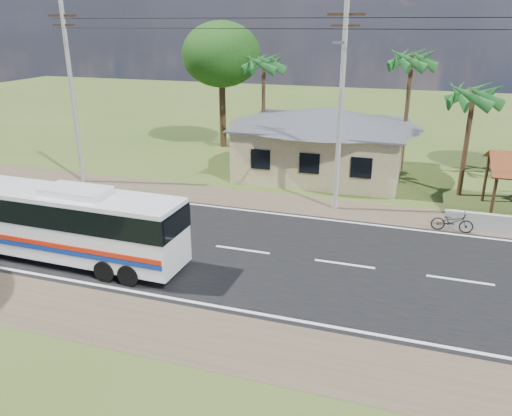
# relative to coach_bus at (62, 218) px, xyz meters

# --- Properties ---
(ground) EXTENTS (120.00, 120.00, 0.00)m
(ground) POSITION_rel_coach_bus_xyz_m (6.73, 3.21, -1.89)
(ground) COLOR #374E1B
(ground) RESTS_ON ground
(road) EXTENTS (120.00, 16.00, 0.03)m
(road) POSITION_rel_coach_bus_xyz_m (6.73, 3.21, -1.89)
(road) COLOR black
(road) RESTS_ON ground
(house) EXTENTS (12.40, 10.00, 5.00)m
(house) POSITION_rel_coach_bus_xyz_m (7.73, 16.21, 0.75)
(house) COLOR #C9B486
(house) RESTS_ON ground
(utility_poles) EXTENTS (32.80, 2.22, 11.00)m
(utility_poles) POSITION_rel_coach_bus_xyz_m (9.40, 9.70, 3.87)
(utility_poles) COLOR #9E9E99
(utility_poles) RESTS_ON ground
(palm_near) EXTENTS (2.80, 2.80, 6.70)m
(palm_near) POSITION_rel_coach_bus_xyz_m (16.23, 14.21, 3.82)
(palm_near) COLOR #47301E
(palm_near) RESTS_ON ground
(palm_mid) EXTENTS (2.80, 2.80, 8.20)m
(palm_mid) POSITION_rel_coach_bus_xyz_m (12.73, 18.71, 5.26)
(palm_mid) COLOR #47301E
(palm_mid) RESTS_ON ground
(palm_far) EXTENTS (2.80, 2.80, 7.70)m
(palm_far) POSITION_rel_coach_bus_xyz_m (2.73, 19.21, 4.78)
(palm_far) COLOR #47301E
(palm_far) RESTS_ON ground
(tree_behind_house) EXTENTS (6.00, 6.00, 9.61)m
(tree_behind_house) POSITION_rel_coach_bus_xyz_m (-1.27, 21.21, 5.22)
(tree_behind_house) COLOR #47301E
(tree_behind_house) RESTS_ON ground
(coach_bus) EXTENTS (10.72, 2.51, 3.31)m
(coach_bus) POSITION_rel_coach_bus_xyz_m (0.00, 0.00, 0.00)
(coach_bus) COLOR silver
(coach_bus) RESTS_ON ground
(motorcycle) EXTENTS (1.93, 0.67, 1.01)m
(motorcycle) POSITION_rel_coach_bus_xyz_m (15.59, 8.31, -1.39)
(motorcycle) COLOR black
(motorcycle) RESTS_ON ground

